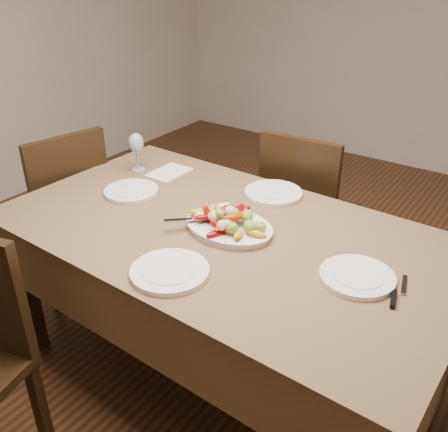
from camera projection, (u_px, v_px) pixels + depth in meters
floor at (233, 374)px, 2.32m from camera, size 6.00×6.00×0.00m
dining_table at (224, 305)px, 2.16m from camera, size 1.87×1.09×0.76m
chair_far at (309, 211)px, 2.74m from camera, size 0.44×0.44×0.95m
chair_left at (60, 210)px, 2.74m from camera, size 0.50×0.50×0.95m
serving_platter at (229, 228)px, 1.97m from camera, size 0.37×0.28×0.02m
roasted_vegetables at (229, 215)px, 1.95m from camera, size 0.30×0.21×0.09m
serving_spoon at (210, 219)px, 1.96m from camera, size 0.26×0.22×0.03m
plate_left at (131, 191)px, 2.28m from camera, size 0.25×0.25×0.02m
plate_right at (357, 277)px, 1.69m from camera, size 0.26×0.26×0.02m
plate_far at (273, 193)px, 2.26m from camera, size 0.26×0.26×0.02m
plate_near at (170, 272)px, 1.71m from camera, size 0.27×0.27×0.02m
wine_glass at (137, 151)px, 2.47m from camera, size 0.08×0.08×0.20m
menu_card at (169, 172)px, 2.49m from camera, size 0.15×0.21×0.00m
table_knife at (398, 293)px, 1.61m from camera, size 0.06×0.20×0.01m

